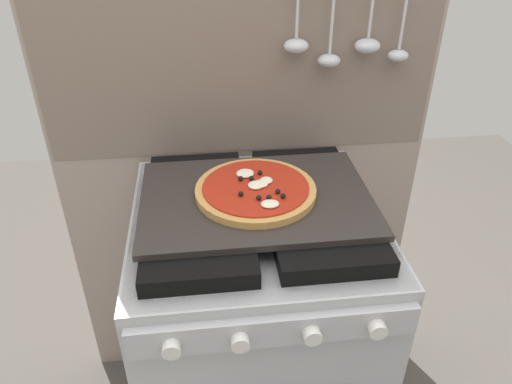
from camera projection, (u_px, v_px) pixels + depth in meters
kitchen_backsplash at (244, 172)px, 1.50m from camera, size 1.10×0.09×1.55m
stove at (256, 333)px, 1.40m from camera, size 0.60×0.64×0.90m
baking_tray at (256, 198)px, 1.16m from camera, size 0.54×0.38×0.02m
pizza_left at (256, 190)px, 1.16m from camera, size 0.29×0.29×0.03m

